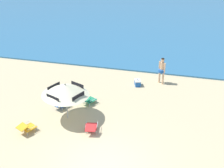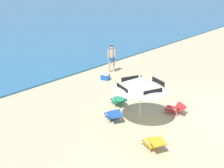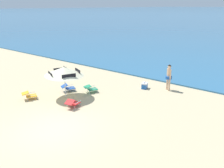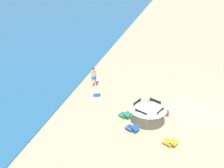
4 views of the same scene
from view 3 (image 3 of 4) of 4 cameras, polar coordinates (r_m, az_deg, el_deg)
The scene contains 8 objects.
ground_plane at distance 11.82m, azimuth -13.22°, elevation -10.24°, with size 800.00×800.00×0.00m, color tan.
beach_umbrella_striped_main at distance 15.12m, azimuth -10.99°, elevation 2.93°, with size 2.84×2.82×1.99m.
lounge_chair_under_umbrella at distance 16.55m, azimuth -10.12°, elevation -0.75°, with size 0.86×1.02×0.51m.
lounge_chair_beside_umbrella at distance 16.15m, azimuth -4.94°, elevation -0.99°, with size 0.86×0.99×0.49m.
lounge_chair_facing_sea at distance 13.92m, azimuth -9.10°, elevation -4.31°, with size 0.70×0.97×0.52m.
lounge_chair_spare_folded at distance 15.75m, azimuth -18.57°, elevation -2.38°, with size 0.84×0.99×0.49m.
person_standing_near_shore at distance 16.74m, azimuth 13.01°, elevation 1.92°, with size 0.44×0.43×1.75m.
cooler_box at distance 17.01m, azimuth 7.54°, elevation -0.37°, with size 0.49×0.58×0.43m.
Camera 3 is at (8.48, -6.16, 5.46)m, focal length 39.53 mm.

